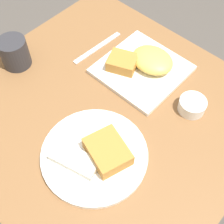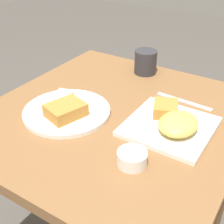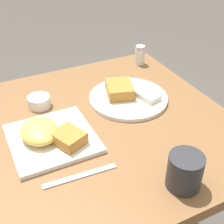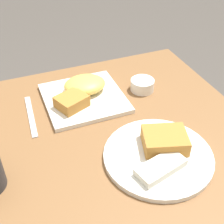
# 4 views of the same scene
# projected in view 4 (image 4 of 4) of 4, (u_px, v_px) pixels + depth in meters

# --- Properties ---
(dining_table) EXTENTS (0.82, 0.79, 0.71)m
(dining_table) POSITION_uv_depth(u_px,v_px,m) (109.00, 159.00, 0.92)
(dining_table) COLOR brown
(dining_table) RESTS_ON ground_plane
(plate_square_near) EXTENTS (0.24, 0.24, 0.06)m
(plate_square_near) POSITION_uv_depth(u_px,v_px,m) (83.00, 93.00, 0.98)
(plate_square_near) COLOR white
(plate_square_near) RESTS_ON dining_table
(plate_oval_far) EXTENTS (0.28, 0.28, 0.05)m
(plate_oval_far) POSITION_uv_depth(u_px,v_px,m) (160.00, 153.00, 0.78)
(plate_oval_far) COLOR white
(plate_oval_far) RESTS_ON dining_table
(sauce_ramekin) EXTENTS (0.08, 0.08, 0.04)m
(sauce_ramekin) POSITION_uv_depth(u_px,v_px,m) (142.00, 85.00, 1.02)
(sauce_ramekin) COLOR white
(sauce_ramekin) RESTS_ON dining_table
(butter_knife) EXTENTS (0.03, 0.20, 0.00)m
(butter_knife) POSITION_uv_depth(u_px,v_px,m) (31.00, 116.00, 0.92)
(butter_knife) COLOR silver
(butter_knife) RESTS_ON dining_table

